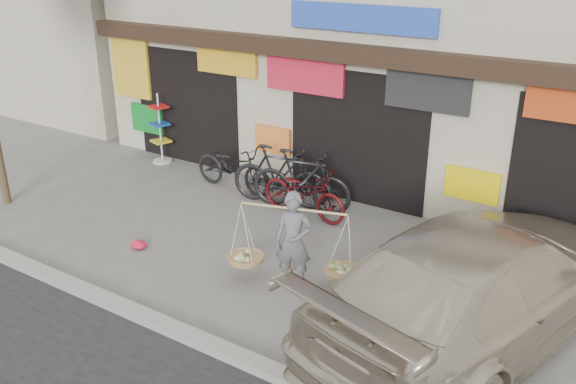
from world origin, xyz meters
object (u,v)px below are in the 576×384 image
Objects in this scene: street_vendor at (293,245)px; bike_2 at (304,192)px; bike_0 at (233,167)px; suv at (481,281)px; bike_1 at (280,176)px; display_rack at (161,135)px; bike_3 at (301,181)px.

bike_2 is (-1.24, 2.34, -0.23)m from street_vendor.
bike_2 is (1.99, -0.34, -0.03)m from bike_0.
suv reaches higher than bike_2.
suv is at bearing -126.64° from bike_1.
display_rack reaches higher than bike_0.
suv is (6.01, -2.39, 0.31)m from bike_0.
bike_2 is at bearing -148.38° from bike_3.
bike_0 is 0.32× the size of suv.
bike_0 is at bearing 84.41° from bike_2.
display_rack reaches higher than bike_1.
street_vendor is at bearing -147.85° from bike_2.
suv is at bearing -10.91° from street_vendor.
street_vendor is 2.94m from bike_3.
bike_3 is at bearing -101.01° from bike_1.
street_vendor is 0.33× the size of suv.
street_vendor is 1.02× the size of bike_0.
bike_2 is at bearing -10.15° from display_rack.
suv is 3.63× the size of display_rack.
bike_1 is 3.91m from display_rack.
bike_3 is 0.34× the size of suv.
bike_2 is at bearing -96.76° from bike_0.
street_vendor is at bearing 20.82° from suv.
street_vendor reaches higher than bike_0.
bike_3 is (1.79, -0.12, 0.10)m from bike_0.
display_rack reaches higher than bike_3.
suv is (2.77, 0.30, 0.11)m from street_vendor.
suv is (4.72, -2.26, 0.21)m from bike_1.
suv is at bearing -112.82° from bike_2.
street_vendor is 6.62m from display_rack.
display_rack reaches higher than bike_2.
bike_0 is at bearing 73.51° from bike_1.
bike_1 is 0.75m from bike_2.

